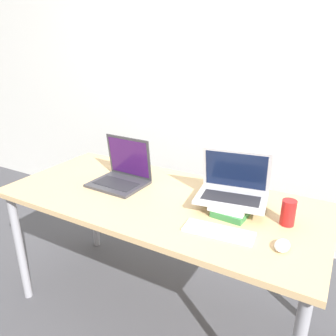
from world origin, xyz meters
The scene contains 8 objects.
wall_back centered at (0.00, 1.52, 1.35)m, with size 8.00×0.05×2.70m.
desk centered at (0.00, 0.40, 0.70)m, with size 1.74×0.79×0.77m.
laptop_left centered at (-0.29, 0.45, 0.82)m, with size 0.32×0.27×0.27m.
book_stack centered at (0.40, 0.45, 0.80)m, with size 0.20×0.28×0.06m.
laptop_on_books centered at (0.38, 0.48, 0.88)m, with size 0.37×0.28×0.24m.
wireless_keyboard centered at (0.41, 0.22, 0.78)m, with size 0.32×0.13×0.01m.
mouse centered at (0.68, 0.23, 0.79)m, with size 0.06×0.10×0.03m.
soda_can centered at (0.66, 0.44, 0.83)m, with size 0.07×0.07×0.12m.
Camera 1 is at (0.83, -0.98, 1.56)m, focal length 35.00 mm.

